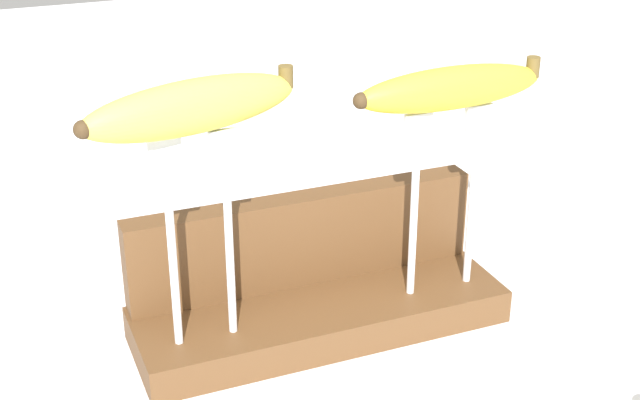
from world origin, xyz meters
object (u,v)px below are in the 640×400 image
(fork_fallen_near, at_px, (113,193))
(wire_coil, at_px, (253,234))
(fork_stand_right, at_px, (445,184))
(fork_stand_left, at_px, (199,220))
(banana_raised_left, at_px, (192,107))
(banana_raised_right, at_px, (451,88))

(fork_fallen_near, height_order, wire_coil, fork_fallen_near)
(fork_stand_right, bearing_deg, fork_stand_left, 180.00)
(fork_stand_left, xyz_separation_m, wire_coil, (0.12, 0.22, -0.14))
(banana_raised_left, height_order, banana_raised_right, banana_raised_left)
(fork_fallen_near, bearing_deg, fork_stand_left, -88.57)
(wire_coil, bearing_deg, fork_fallen_near, 126.25)
(fork_stand_left, xyz_separation_m, fork_fallen_near, (-0.01, 0.39, -0.14))
(banana_raised_right, bearing_deg, fork_stand_right, 1.32)
(fork_stand_right, relative_size, fork_fallen_near, 1.02)
(fork_fallen_near, distance_m, wire_coil, 0.21)
(fork_stand_right, relative_size, wire_coil, 1.78)
(fork_stand_right, distance_m, banana_raised_left, 0.25)
(fork_fallen_near, relative_size, wire_coil, 1.74)
(fork_stand_left, xyz_separation_m, banana_raised_right, (0.22, -0.00, 0.08))
(banana_raised_left, xyz_separation_m, wire_coil, (0.12, 0.22, -0.23))
(fork_stand_left, relative_size, wire_coil, 1.87)
(banana_raised_left, bearing_deg, fork_stand_right, 0.00)
(fork_stand_left, bearing_deg, fork_fallen_near, 91.43)
(fork_stand_right, xyz_separation_m, fork_fallen_near, (-0.23, 0.39, -0.13))
(banana_raised_right, xyz_separation_m, wire_coil, (-0.11, 0.22, -0.22))
(wire_coil, bearing_deg, banana_raised_right, -64.10)
(fork_stand_left, relative_size, banana_raised_left, 0.99)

